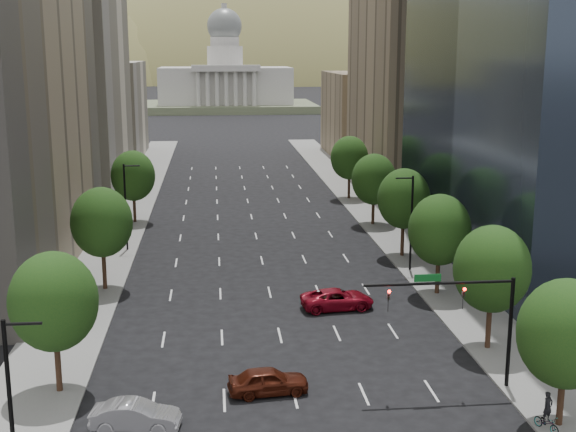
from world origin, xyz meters
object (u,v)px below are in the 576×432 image
object	(u,v)px
car_maroon	(268,381)
car_red_far	(337,299)
car_silver	(135,416)
traffic_signal	(471,309)
capitol	(225,85)
cyclist	(547,418)

from	to	relation	value
car_maroon	car_red_far	distance (m)	16.06
car_silver	traffic_signal	bearing A→B (deg)	-73.89
traffic_signal	car_silver	world-z (taller)	traffic_signal
capitol	car_red_far	bearing A→B (deg)	-88.58
car_silver	cyclist	distance (m)	22.15
capitol	traffic_signal	bearing A→B (deg)	-87.26
traffic_signal	car_silver	bearing A→B (deg)	-171.22
car_red_far	cyclist	bearing A→B (deg)	-165.50
capitol	car_red_far	size ratio (longest dim) A/B	10.34
car_silver	cyclist	bearing A→B (deg)	-89.41
traffic_signal	cyclist	bearing A→B (deg)	-66.25
capitol	cyclist	bearing A→B (deg)	-86.70
capitol	cyclist	world-z (taller)	capitol
traffic_signal	capitol	bearing A→B (deg)	92.74
cyclist	car_silver	bearing A→B (deg)	149.32
traffic_signal	cyclist	xyz separation A→B (m)	(2.47, -5.62, -4.28)
traffic_signal	car_red_far	distance (m)	16.81
capitol	car_maroon	distance (m)	219.22
car_silver	car_red_far	size ratio (longest dim) A/B	0.83
cyclist	car_red_far	bearing A→B (deg)	86.87
car_maroon	car_silver	xyz separation A→B (m)	(-7.48, -3.65, -0.03)
car_maroon	car_red_far	bearing A→B (deg)	-30.17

